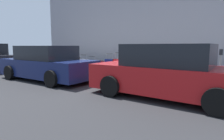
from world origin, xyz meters
name	(u,v)px	position (x,y,z in m)	size (l,w,h in m)	color
ground_plane	(100,78)	(0.00, 0.00, 0.00)	(40.00, 40.00, 0.00)	#28282B
sidewalk_curb	(126,71)	(0.00, -2.50, 0.07)	(18.00, 5.00, 0.14)	#ADA89E
building_facade_sidewalk_side	(162,15)	(0.00, -8.62, 4.07)	(24.00, 3.00, 8.15)	gray
suitcase_navy_0	(190,75)	(-3.90, -0.70, 0.40)	(0.36, 0.26, 0.80)	navy
suitcase_maroon_1	(176,71)	(-3.38, -0.63, 0.50)	(0.48, 0.26, 1.03)	maroon
suitcase_teal_2	(164,70)	(-2.85, -0.68, 0.52)	(0.39, 0.29, 0.82)	#0F606B
suitcase_silver_3	(153,69)	(-2.36, -0.71, 0.51)	(0.40, 0.23, 1.06)	#9EA0A8
suitcase_black_4	(142,68)	(-1.82, -0.73, 0.52)	(0.46, 0.27, 1.01)	black
suitcase_olive_5	(129,69)	(-1.25, -0.59, 0.48)	(0.47, 0.20, 0.90)	#59601E
suitcase_red_6	(119,67)	(-0.67, -0.61, 0.52)	(0.51, 0.29, 1.08)	red
suitcase_navy_7	(110,66)	(-0.09, -0.67, 0.51)	(0.45, 0.23, 1.02)	navy
suitcase_maroon_8	(100,67)	(0.45, -0.61, 0.45)	(0.42, 0.20, 0.68)	maroon
suitcase_teal_9	(92,66)	(0.99, -0.61, 0.46)	(0.46, 0.26, 0.85)	#0F606B
suitcase_silver_10	(84,65)	(1.57, -0.60, 0.48)	(0.48, 0.25, 0.92)	#9EA0A8
suitcase_black_11	(78,64)	(2.09, -0.70, 0.52)	(0.36, 0.23, 1.07)	black
fire_hydrant	(68,63)	(2.79, -0.65, 0.56)	(0.39, 0.21, 0.80)	red
bollard_post	(60,62)	(3.28, -0.50, 0.61)	(0.13, 0.13, 0.94)	brown
parking_meter	(220,61)	(-4.89, -0.90, 0.97)	(0.12, 0.09, 1.27)	slate
parked_car_red_0	(167,73)	(-3.69, 1.68, 0.74)	(4.66, 2.12, 1.58)	#AD1619
parked_car_navy_1	(47,64)	(1.74, 1.68, 0.72)	(4.76, 2.12, 1.53)	#141E4C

